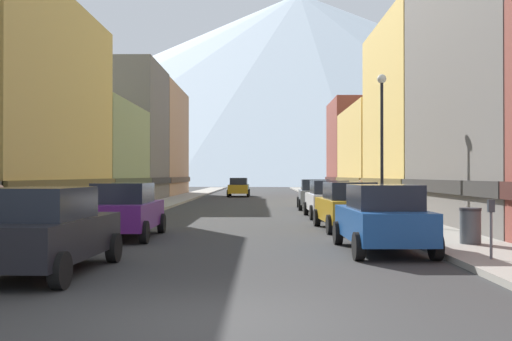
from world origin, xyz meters
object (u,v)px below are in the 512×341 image
(car_right_1, at_px, (348,206))
(car_driving_0, at_px, (239,187))
(pedestrian_0, at_px, (0,218))
(potted_plant_0, at_px, (24,218))
(potted_plant_1, at_px, (397,204))
(car_left_0, at_px, (45,230))
(streetlamp_right, at_px, (382,126))
(car_left_1, at_px, (125,210))
(car_right_3, at_px, (315,194))
(pedestrian_1, at_px, (361,195))
(car_right_2, at_px, (328,199))
(parking_meter_near, at_px, (491,220))
(car_right_0, at_px, (382,218))
(car_driving_1, at_px, (239,187))
(trash_bin_right, at_px, (470,226))
(potted_plant_2, at_px, (403,203))

(car_right_1, relative_size, car_driving_0, 1.02)
(car_driving_0, bearing_deg, pedestrian_0, -96.36)
(potted_plant_0, distance_m, potted_plant_1, 16.71)
(car_left_0, relative_size, potted_plant_0, 4.93)
(streetlamp_right, bearing_deg, potted_plant_1, 70.60)
(car_left_1, xyz_separation_m, potted_plant_0, (-3.20, -0.13, -0.23))
(car_left_1, xyz_separation_m, car_right_3, (7.60, 16.53, 0.00))
(car_left_1, bearing_deg, potted_plant_0, -177.61)
(pedestrian_1, bearing_deg, car_left_0, -114.82)
(car_right_2, height_order, parking_meter_near, car_right_2)
(car_right_0, xyz_separation_m, parking_meter_near, (1.95, -2.38, 0.11))
(potted_plant_1, bearing_deg, car_driving_1, 106.88)
(car_right_1, distance_m, car_right_3, 13.67)
(potted_plant_0, distance_m, pedestrian_0, 3.58)
(car_driving_0, height_order, car_driving_1, same)
(car_left_0, height_order, potted_plant_0, car_left_0)
(potted_plant_0, bearing_deg, car_right_2, 41.33)
(car_driving_0, distance_m, streetlamp_right, 34.65)
(car_left_1, xyz_separation_m, parking_meter_near, (9.55, -5.77, 0.11))
(car_left_1, relative_size, car_right_1, 0.99)
(car_driving_0, bearing_deg, streetlamp_right, -78.38)
(potted_plant_0, bearing_deg, car_left_1, 2.39)
(parking_meter_near, xyz_separation_m, trash_bin_right, (0.60, 3.04, -0.37))
(car_right_0, xyz_separation_m, trash_bin_right, (2.55, 0.65, -0.26))
(parking_meter_near, bearing_deg, potted_plant_0, 156.14)
(car_left_1, bearing_deg, pedestrian_1, 55.69)
(potted_plant_1, bearing_deg, car_right_0, -104.49)
(car_right_0, bearing_deg, potted_plant_0, 163.23)
(potted_plant_2, bearing_deg, car_right_0, -106.08)
(streetlamp_right, bearing_deg, car_right_3, 97.23)
(potted_plant_2, relative_size, streetlamp_right, 0.18)
(car_right_0, height_order, potted_plant_0, car_right_0)
(car_right_0, relative_size, streetlamp_right, 0.76)
(car_left_1, bearing_deg, potted_plant_1, 39.77)
(car_left_1, relative_size, pedestrian_0, 2.72)
(potted_plant_2, bearing_deg, potted_plant_0, -150.73)
(car_left_0, distance_m, potted_plant_2, 18.26)
(car_right_0, height_order, car_right_3, same)
(car_driving_0, bearing_deg, potted_plant_1, -73.55)
(car_right_3, relative_size, parking_meter_near, 3.35)
(car_right_2, height_order, potted_plant_1, car_right_2)
(car_left_1, distance_m, trash_bin_right, 10.51)
(car_right_1, height_order, potted_plant_2, car_right_1)
(streetlamp_right, bearing_deg, pedestrian_0, -145.66)
(car_right_3, relative_size, pedestrian_0, 2.74)
(car_left_0, height_order, potted_plant_1, car_left_0)
(car_right_1, relative_size, car_right_3, 1.00)
(car_right_0, distance_m, car_right_2, 12.75)
(potted_plant_0, bearing_deg, car_right_1, 15.47)
(pedestrian_1, bearing_deg, car_driving_0, 108.56)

